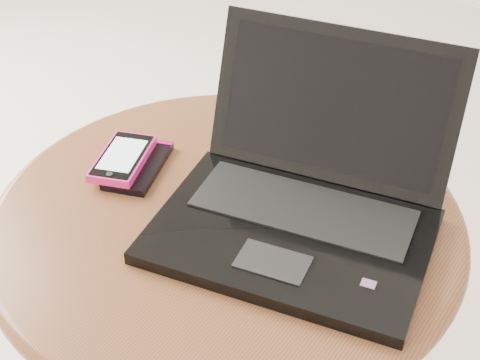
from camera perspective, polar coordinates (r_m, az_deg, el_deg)
The scene contains 4 objects.
table at distance 1.03m, azimuth -1.01°, elevation -7.13°, with size 0.64×0.64×0.51m.
laptop at distance 0.92m, azimuth 5.07°, elevation -1.31°, with size 0.39×0.37×0.21m.
phone_black at distance 1.04m, azimuth -8.10°, elevation 1.16°, with size 0.10×0.14×0.01m.
phone_pink at distance 1.04m, azimuth -9.32°, elevation 1.72°, with size 0.10×0.13×0.01m.
Camera 1 is at (0.54, -0.65, 1.11)m, focal length 53.62 mm.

